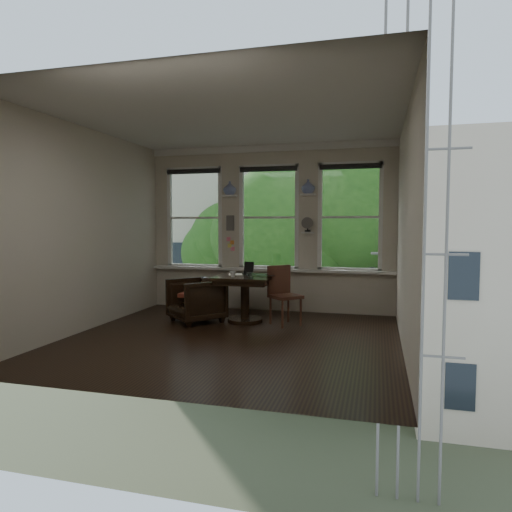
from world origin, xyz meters
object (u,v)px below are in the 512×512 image
(side_chair_right, at_px, (286,296))
(laptop, at_px, (262,276))
(table, at_px, (245,299))
(armchair_left, at_px, (196,300))
(mug, at_px, (233,274))

(side_chair_right, height_order, laptop, side_chair_right)
(laptop, bearing_deg, table, -171.07)
(side_chair_right, xyz_separation_m, laptop, (-0.37, -0.01, 0.30))
(armchair_left, relative_size, side_chair_right, 0.84)
(armchair_left, xyz_separation_m, laptop, (1.07, 0.13, 0.41))
(table, relative_size, mug, 9.41)
(armchair_left, height_order, mug, mug)
(side_chair_right, bearing_deg, mug, 147.27)
(table, relative_size, laptop, 2.64)
(table, distance_m, mug, 0.49)
(table, distance_m, laptop, 0.50)
(table, bearing_deg, mug, -120.51)
(table, height_order, laptop, laptop)
(armchair_left, distance_m, mug, 0.78)
(armchair_left, height_order, side_chair_right, side_chair_right)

